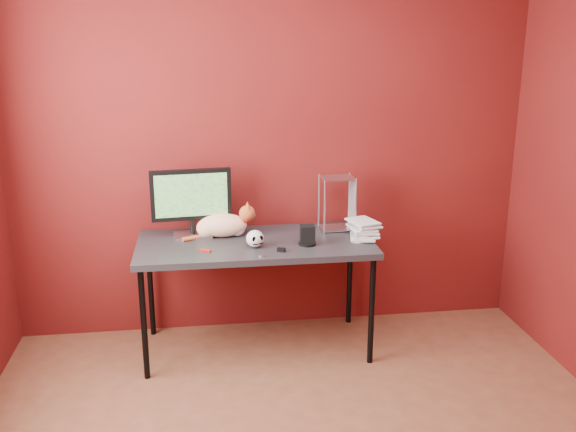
{
  "coord_description": "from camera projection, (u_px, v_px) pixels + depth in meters",
  "views": [
    {
      "loc": [
        -0.48,
        -2.51,
        2.04
      ],
      "look_at": [
        0.03,
        1.15,
        0.97
      ],
      "focal_mm": 40.0,
      "sensor_mm": 36.0,
      "label": 1
    }
  ],
  "objects": [
    {
      "name": "room",
      "position": [
        319.0,
        183.0,
        2.62
      ],
      "size": [
        3.52,
        3.52,
        2.61
      ],
      "color": "brown",
      "rests_on": "ground"
    },
    {
      "name": "desk",
      "position": [
        255.0,
        249.0,
        4.11
      ],
      "size": [
        1.5,
        0.7,
        0.75
      ],
      "color": "black",
      "rests_on": "ground"
    },
    {
      "name": "monitor",
      "position": [
        191.0,
        199.0,
        4.13
      ],
      "size": [
        0.52,
        0.19,
        0.45
      ],
      "rotation": [
        0.0,
        0.0,
        0.09
      ],
      "color": "#AEAEB3",
      "rests_on": "desk"
    },
    {
      "name": "cat",
      "position": [
        223.0,
        225.0,
        4.18
      ],
      "size": [
        0.48,
        0.18,
        0.23
      ],
      "rotation": [
        0.0,
        0.0,
        -0.01
      ],
      "color": "orange",
      "rests_on": "desk"
    },
    {
      "name": "skull_mug",
      "position": [
        255.0,
        239.0,
        3.97
      ],
      "size": [
        0.11,
        0.12,
        0.11
      ],
      "rotation": [
        0.0,
        0.0,
        0.26
      ],
      "color": "silver",
      "rests_on": "desk"
    },
    {
      "name": "speaker",
      "position": [
        307.0,
        236.0,
        4.02
      ],
      "size": [
        0.11,
        0.11,
        0.13
      ],
      "rotation": [
        0.0,
        0.0,
        -0.06
      ],
      "color": "black",
      "rests_on": "desk"
    },
    {
      "name": "book_stack",
      "position": [
        355.0,
        142.0,
        4.0
      ],
      "size": [
        0.21,
        0.25,
        1.25
      ],
      "rotation": [
        0.0,
        0.0,
        -0.0
      ],
      "color": "beige",
      "rests_on": "desk"
    },
    {
      "name": "wire_rack",
      "position": [
        337.0,
        203.0,
        4.3
      ],
      "size": [
        0.22,
        0.19,
        0.37
      ],
      "rotation": [
        0.0,
        0.0,
        0.03
      ],
      "color": "#AEAEB3",
      "rests_on": "desk"
    },
    {
      "name": "pocket_knife",
      "position": [
        205.0,
        251.0,
        3.9
      ],
      "size": [
        0.07,
        0.05,
        0.01
      ],
      "primitive_type": "cube",
      "rotation": [
        0.0,
        0.0,
        -0.42
      ],
      "color": "#9C0F0C",
      "rests_on": "desk"
    },
    {
      "name": "black_gadget",
      "position": [
        281.0,
        250.0,
        3.9
      ],
      "size": [
        0.06,
        0.05,
        0.02
      ],
      "primitive_type": "cube",
      "rotation": [
        0.0,
        0.0,
        -0.44
      ],
      "color": "black",
      "rests_on": "desk"
    },
    {
      "name": "washer",
      "position": [
        262.0,
        256.0,
        3.82
      ],
      "size": [
        0.04,
        0.04,
        0.0
      ],
      "primitive_type": "cylinder",
      "color": "#AEAEB3",
      "rests_on": "desk"
    }
  ]
}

